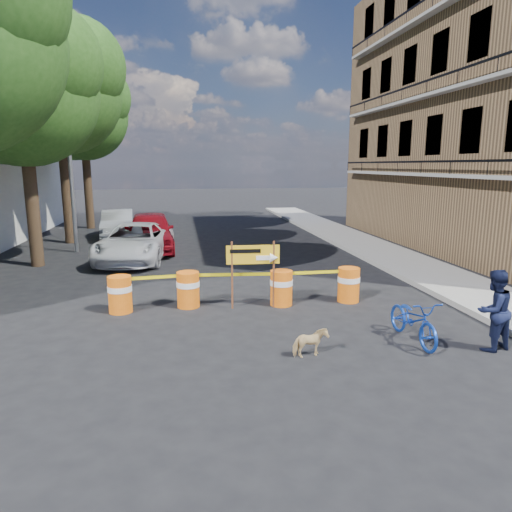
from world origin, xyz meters
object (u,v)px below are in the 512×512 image
object	(u,v)px
barrel_far_left	(120,293)
pedestrian	(494,310)
dog	(310,343)
detour_sign	(259,260)
barrel_mid_right	(281,287)
bicycle	(415,300)
barrel_mid_left	(188,289)
barrel_far_right	(349,284)
suv_white	(135,242)
sedan_red	(150,231)
sedan_silver	(118,224)

from	to	relation	value
barrel_far_left	pedestrian	world-z (taller)	pedestrian
dog	detour_sign	bearing A→B (deg)	-3.36
dog	barrel_mid_right	bearing A→B (deg)	-14.17
barrel_mid_right	barrel_far_left	bearing A→B (deg)	179.07
barrel_mid_right	pedestrian	bearing A→B (deg)	-45.72
detour_sign	barrel_far_left	bearing A→B (deg)	-179.86
pedestrian	bicycle	bearing A→B (deg)	-41.32
barrel_mid_left	barrel_far_right	xyz separation A→B (m)	(4.15, -0.21, 0.00)
barrel_mid_right	bicycle	distance (m)	3.55
barrel_far_left	suv_white	size ratio (longest dim) A/B	0.18
barrel_far_left	dog	xyz separation A→B (m)	(3.82, -3.31, -0.20)
suv_white	sedan_red	world-z (taller)	sedan_red
barrel_mid_left	barrel_far_left	bearing A→B (deg)	-174.26
pedestrian	sedan_red	bearing A→B (deg)	-73.78
detour_sign	dog	xyz separation A→B (m)	(0.43, -3.10, -0.96)
pedestrian	suv_white	size ratio (longest dim) A/B	0.32
suv_white	sedan_red	bearing A→B (deg)	85.61
barrel_mid_left	suv_white	bearing A→B (deg)	106.85
barrel_mid_left	bicycle	world-z (taller)	bicycle
barrel_mid_left	pedestrian	size ratio (longest dim) A/B	0.57
detour_sign	suv_white	bearing A→B (deg)	122.72
barrel_mid_left	detour_sign	bearing A→B (deg)	-11.98
dog	sedan_silver	world-z (taller)	sedan_silver
detour_sign	pedestrian	bearing A→B (deg)	-36.27
detour_sign	suv_white	distance (m)	7.43
barrel_mid_right	barrel_mid_left	bearing A→B (deg)	174.43
barrel_mid_left	sedan_silver	size ratio (longest dim) A/B	0.22
dog	bicycle	bearing A→B (deg)	-91.06
pedestrian	bicycle	xyz separation A→B (m)	(-1.29, 0.64, 0.08)
dog	suv_white	bearing A→B (deg)	11.59
barrel_mid_right	detour_sign	distance (m)	0.97
bicycle	sedan_silver	distance (m)	16.78
bicycle	barrel_mid_left	bearing A→B (deg)	143.44
barrel_far_right	pedestrian	distance (m)	3.85
barrel_far_right	bicycle	world-z (taller)	bicycle
barrel_far_right	sedan_silver	world-z (taller)	sedan_silver
barrel_mid_left	detour_sign	xyz separation A→B (m)	(1.75, -0.37, 0.76)
barrel_mid_left	barrel_far_right	bearing A→B (deg)	-2.84
barrel_far_left	dog	size ratio (longest dim) A/B	1.38
suv_white	sedan_silver	xyz separation A→B (m)	(-1.35, 5.77, -0.01)
barrel_far_left	sedan_silver	bearing A→B (deg)	97.38
sedan_red	detour_sign	bearing A→B (deg)	-72.37
barrel_far_left	barrel_mid_right	size ratio (longest dim) A/B	1.00
barrel_far_left	barrel_mid_right	world-z (taller)	same
barrel_far_right	detour_sign	world-z (taller)	detour_sign
dog	pedestrian	bearing A→B (deg)	-104.92
suv_white	bicycle	bearing A→B (deg)	-47.89
pedestrian	sedan_red	xyz separation A→B (m)	(-7.15, 11.78, 0.02)
bicycle	dog	distance (m)	2.38
pedestrian	sedan_red	distance (m)	13.79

